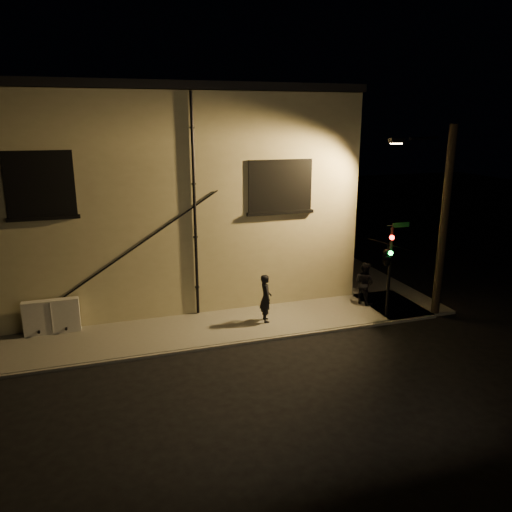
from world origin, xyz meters
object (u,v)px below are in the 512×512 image
object	(u,v)px
utility_cabinet	(52,317)
streetlamp_pole	(441,219)
pedestrian_b	(364,283)
pedestrian_a	(266,298)
traffic_signal	(388,255)

from	to	relation	value
utility_cabinet	streetlamp_pole	size ratio (longest dim) A/B	0.26
pedestrian_b	streetlamp_pole	distance (m)	3.96
pedestrian_b	streetlamp_pole	xyz separation A→B (m)	(2.09, -1.71, 2.89)
pedestrian_a	traffic_signal	distance (m)	4.81
pedestrian_a	streetlamp_pole	world-z (taller)	streetlamp_pole
pedestrian_a	streetlamp_pole	size ratio (longest dim) A/B	0.25
utility_cabinet	streetlamp_pole	bearing A→B (deg)	-9.97
traffic_signal	pedestrian_a	bearing A→B (deg)	166.69
pedestrian_a	streetlamp_pole	distance (m)	7.25
utility_cabinet	pedestrian_b	size ratio (longest dim) A/B	1.08
utility_cabinet	traffic_signal	size ratio (longest dim) A/B	0.52
utility_cabinet	streetlamp_pole	world-z (taller)	streetlamp_pole
utility_cabinet	pedestrian_a	world-z (taller)	pedestrian_a
utility_cabinet	traffic_signal	world-z (taller)	traffic_signal
utility_cabinet	streetlamp_pole	distance (m)	14.69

